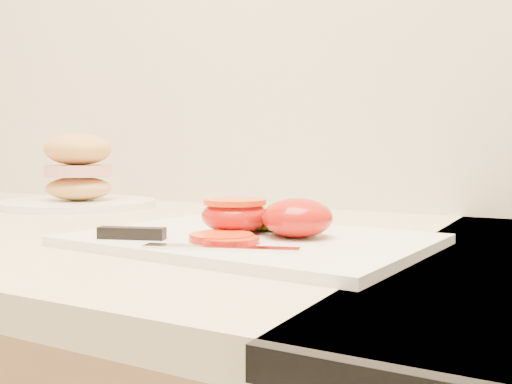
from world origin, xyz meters
The scene contains 8 objects.
cutting_board centered at (0.02, 1.61, 0.94)m, with size 0.35×0.25×0.01m, color white.
tomato_half_dome centered at (0.07, 1.62, 0.96)m, with size 0.07×0.07×0.04m, color red.
tomato_half_cut centered at (-0.01, 1.62, 0.96)m, with size 0.07×0.07×0.04m.
tomato_slice_0 centered at (0.01, 1.57, 0.94)m, with size 0.06×0.06×0.01m, color orange.
tomato_slice_1 centered at (0.03, 1.56, 0.94)m, with size 0.06×0.06×0.01m, color orange.
lettuce_leaf_0 centered at (0.01, 1.69, 0.95)m, with size 0.13×0.09×0.03m, color #82BB31.
knife centered at (-0.03, 1.53, 0.94)m, with size 0.22×0.06×0.01m.
sandwich_plate centered at (-0.45, 1.82, 0.98)m, with size 0.27×0.27×0.13m.
Camera 1 is at (0.31, 1.10, 1.03)m, focal length 40.00 mm.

